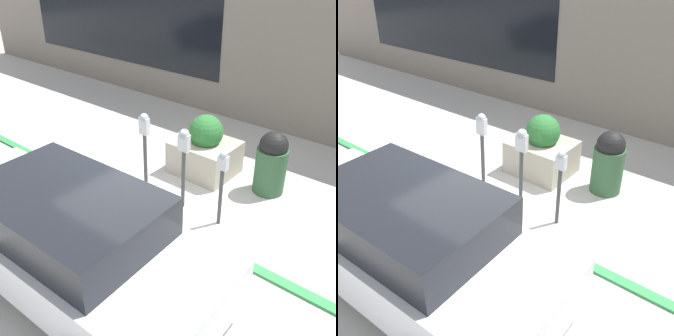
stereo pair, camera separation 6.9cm
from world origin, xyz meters
TOP-DOWN VIEW (x-y plane):
  - ground_plane at (0.00, 0.00)m, footprint 40.00×40.00m
  - curb_strip at (0.00, 0.08)m, footprint 24.50×0.16m
  - building_facade at (0.00, -4.47)m, footprint 24.50×0.17m
  - parking_meter_nearest at (-0.77, -0.48)m, footprint 0.16×0.13m
  - parking_meter_second at (-0.03, -0.49)m, footprint 0.20×0.17m
  - parking_meter_middle at (0.75, -0.42)m, footprint 0.18×0.15m
  - planter_box at (0.36, -1.70)m, footprint 1.17×1.01m
  - parked_car_middle at (0.09, 1.82)m, footprint 4.51×1.86m
  - trash_bin at (-0.94, -1.87)m, footprint 0.56×0.56m

SIDE VIEW (x-z plane):
  - ground_plane at x=0.00m, z-range 0.00..0.00m
  - curb_strip at x=0.00m, z-range 0.00..0.04m
  - planter_box at x=0.36m, z-range -0.13..1.07m
  - trash_bin at x=-0.94m, z-range 0.00..1.17m
  - parked_car_middle at x=0.09m, z-range 0.04..1.50m
  - parking_meter_nearest at x=-0.77m, z-range 0.24..1.55m
  - parking_meter_second at x=-0.03m, z-range 0.32..1.77m
  - parking_meter_middle at x=0.75m, z-range 0.30..1.83m
  - building_facade at x=0.00m, z-range 0.01..3.44m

